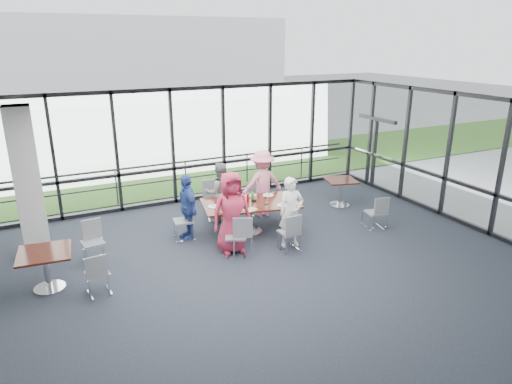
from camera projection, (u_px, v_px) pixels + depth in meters
name	position (u px, v px, depth m)	size (l,w,h in m)	color
floor	(252.00, 282.00, 8.70)	(12.00, 10.00, 0.02)	#1F212D
ceiling	(252.00, 114.00, 7.68)	(12.00, 10.00, 0.04)	silver
wall_front	(503.00, 381.00, 3.94)	(12.00, 0.10, 3.20)	silver
curtain_wall_back	(173.00, 147.00, 12.44)	(12.00, 0.10, 3.20)	white
curtain_wall_right	(482.00, 165.00, 10.70)	(0.10, 10.00, 3.20)	white
exit_door	(374.00, 153.00, 14.07)	(0.12, 1.60, 2.10)	black
structural_column	(28.00, 185.00, 9.23)	(0.50, 0.50, 3.20)	silver
apron	(137.00, 162.00, 17.21)	(80.00, 70.00, 0.02)	slate
grass_strip	(150.00, 175.00, 15.50)	(80.00, 5.00, 0.01)	#2D521B
hangar_main	(124.00, 58.00, 36.64)	(24.00, 10.00, 6.00)	white
guard_rail	(169.00, 180.00, 13.30)	(0.06, 0.06, 12.00)	#2D2D33
main_table	(250.00, 206.00, 10.76)	(2.42, 1.63, 0.75)	#371A0D
side_table_left	(45.00, 257.00, 8.27)	(0.99, 0.99, 0.75)	#371A0D
side_table_right	(341.00, 184.00, 12.53)	(0.97, 0.97, 0.75)	#371A0D
diner_near_left	(232.00, 213.00, 9.70)	(0.88, 0.57, 1.79)	#BD2B4A
diner_near_right	(291.00, 212.00, 10.01)	(0.58, 0.42, 1.58)	white
diner_far_left	(220.00, 193.00, 11.37)	(0.75, 0.46, 1.54)	gray
diner_far_right	(262.00, 183.00, 11.74)	(1.13, 0.58, 1.74)	pink
diner_end	(187.00, 207.00, 10.39)	(0.90, 0.49, 1.54)	#2E4A95
chair_main_nl	(236.00, 236.00, 9.64)	(0.43, 0.43, 0.89)	gray
chair_main_nr	(289.00, 232.00, 9.89)	(0.41, 0.41, 0.84)	gray
chair_main_fl	(216.00, 201.00, 11.63)	(0.47, 0.47, 0.97)	gray
chair_main_fr	(258.00, 199.00, 11.95)	(0.40, 0.40, 0.82)	gray
chair_main_end	(183.00, 221.00, 10.46)	(0.43, 0.43, 0.88)	gray
chair_spare_la	(97.00, 274.00, 8.19)	(0.39, 0.39, 0.81)	gray
chair_spare_lb	(93.00, 243.00, 9.37)	(0.42, 0.42, 0.85)	gray
chair_spare_r	(375.00, 213.00, 11.06)	(0.40, 0.40, 0.81)	gray
plate_nl	(227.00, 211.00, 10.16)	(0.26, 0.26, 0.01)	white
plate_nr	(282.00, 205.00, 10.52)	(0.23, 0.23, 0.01)	white
plate_fl	(223.00, 199.00, 10.91)	(0.28, 0.28, 0.01)	white
plate_fr	(268.00, 195.00, 11.21)	(0.27, 0.27, 0.01)	white
plate_end	(214.00, 207.00, 10.45)	(0.25, 0.25, 0.01)	white
tumbler_a	(244.00, 205.00, 10.36)	(0.07, 0.07, 0.13)	white
tumbler_b	(266.00, 201.00, 10.58)	(0.08, 0.08, 0.15)	white
tumbler_c	(248.00, 195.00, 11.01)	(0.07, 0.07, 0.14)	white
tumbler_d	(221.00, 205.00, 10.39)	(0.07, 0.07, 0.13)	white
menu_a	(250.00, 210.00, 10.27)	(0.31, 0.22, 0.00)	beige
menu_b	(292.00, 203.00, 10.71)	(0.27, 0.19, 0.00)	beige
menu_c	(250.00, 195.00, 11.22)	(0.29, 0.20, 0.00)	beige
condiment_caddy	(254.00, 201.00, 10.79)	(0.10, 0.07, 0.04)	black
ketchup_bottle	(248.00, 198.00, 10.78)	(0.06, 0.06, 0.18)	#9C0205
green_bottle	(252.00, 197.00, 10.82)	(0.05, 0.05, 0.20)	#27762D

